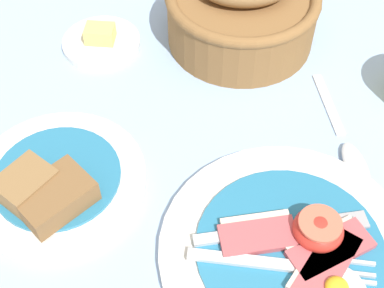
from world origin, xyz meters
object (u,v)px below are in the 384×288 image
bread_plate (54,183)px  butter_dish (101,41)px  breakfast_plate (293,253)px  teaspoon_by_saucer (348,148)px  bread_basket (242,11)px

bread_plate → butter_dish: (-0.05, 0.25, -0.01)m
breakfast_plate → bread_plate: bearing=178.3°
teaspoon_by_saucer → bread_plate: bearing=-88.4°
breakfast_plate → bread_basket: (-0.13, 0.32, 0.04)m
bread_basket → teaspoon_by_saucer: bearing=-43.6°
breakfast_plate → bread_basket: bearing=112.3°
bread_plate → teaspoon_by_saucer: bread_plate is taller
teaspoon_by_saucer → bread_basket: bearing=-158.1°
bread_plate → bread_basket: size_ratio=0.95×
bread_basket → butter_dish: size_ratio=1.92×
butter_dish → teaspoon_by_saucer: bearing=-14.8°
breakfast_plate → bread_basket: bread_basket is taller
bread_plate → breakfast_plate: bearing=-1.7°
breakfast_plate → teaspoon_by_saucer: size_ratio=1.47×
butter_dish → teaspoon_by_saucer: size_ratio=0.60×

